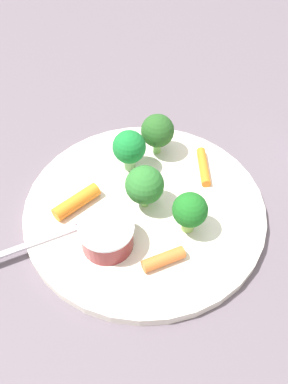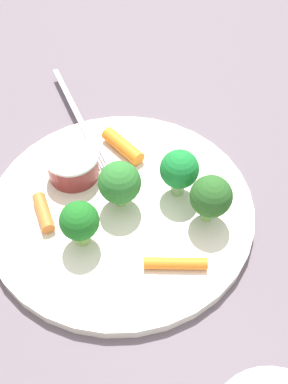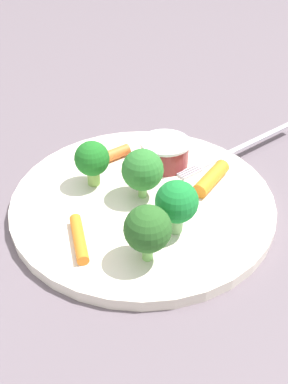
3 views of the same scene
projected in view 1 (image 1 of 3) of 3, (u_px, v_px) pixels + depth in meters
The scene contains 11 objects.
ground_plane at pixel (145, 211), 0.44m from camera, with size 2.40×2.40×0.00m, color #60545D.
plate at pixel (145, 208), 0.44m from camera, with size 0.27×0.27×0.01m, color silver.
sauce_cup at pixel (107, 236), 0.39m from camera, with size 0.06×0.06×0.03m.
broccoli_floret_0 at pixel (129, 148), 0.44m from camera, with size 0.04×0.04×0.05m.
broccoli_floret_1 at pixel (143, 189), 0.40m from camera, with size 0.04×0.04×0.05m.
broccoli_floret_2 at pixel (192, 208), 0.39m from camera, with size 0.04×0.04×0.05m.
broccoli_floret_3 at pixel (158, 131), 0.46m from camera, with size 0.04×0.04×0.05m.
carrot_stick_0 at pixel (203, 167), 0.46m from camera, with size 0.01×0.01×0.06m, color orange.
carrot_stick_1 at pixel (163, 259), 0.38m from camera, with size 0.01×0.01×0.04m, color orange.
carrot_stick_2 at pixel (77, 202), 0.42m from camera, with size 0.02×0.02×0.06m, color orange.
fork at pixel (15, 250), 0.39m from camera, with size 0.17×0.10×0.00m.
Camera 1 is at (-0.22, -0.16, 0.35)m, focal length 36.23 mm.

